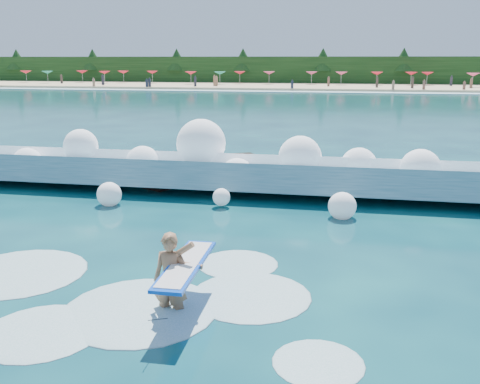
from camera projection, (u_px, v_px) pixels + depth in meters
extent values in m
plane|color=#072F3F|center=(162.00, 258.00, 12.75)|extent=(200.00, 200.00, 0.00)
cube|color=tan|center=(321.00, 87.00, 86.95)|extent=(140.00, 20.00, 0.40)
cube|color=silver|center=(317.00, 92.00, 76.52)|extent=(140.00, 5.00, 0.08)
cube|color=black|center=(324.00, 71.00, 95.91)|extent=(140.00, 4.00, 5.00)
cube|color=teal|center=(218.00, 178.00, 19.14)|extent=(19.12, 2.91, 1.60)
cube|color=white|center=(223.00, 160.00, 19.79)|extent=(19.12, 1.35, 0.74)
cube|color=black|center=(92.00, 169.00, 21.15)|extent=(2.15, 1.68, 1.11)
cube|color=black|center=(157.00, 178.00, 19.84)|extent=(1.91, 1.76, 0.85)
cube|color=black|center=(235.00, 172.00, 20.45)|extent=(2.13, 1.99, 1.19)
imported|color=#946545|center=(171.00, 281.00, 9.92)|extent=(0.69, 0.47, 1.84)
cube|color=blue|center=(186.00, 265.00, 9.84)|extent=(0.63, 2.53, 0.06)
cube|color=white|center=(186.00, 264.00, 9.84)|extent=(0.52, 2.32, 0.06)
cylinder|color=black|center=(159.00, 319.00, 8.78)|extent=(0.01, 0.91, 0.43)
sphere|color=white|center=(27.00, 162.00, 19.95)|extent=(1.08, 1.08, 1.08)
sphere|color=white|center=(81.00, 146.00, 20.21)|extent=(1.30, 1.30, 1.30)
sphere|color=white|center=(143.00, 163.00, 19.68)|extent=(1.27, 1.27, 1.27)
sphere|color=white|center=(201.00, 144.00, 19.68)|extent=(1.82, 1.82, 1.82)
sphere|color=white|center=(237.00, 175.00, 18.83)|extent=(1.19, 1.19, 1.19)
sphere|color=white|center=(300.00, 157.00, 18.86)|extent=(1.53, 1.53, 1.53)
sphere|color=white|center=(359.00, 166.00, 18.70)|extent=(1.27, 1.27, 1.27)
sphere|color=white|center=(420.00, 169.00, 17.62)|extent=(1.34, 1.34, 1.34)
sphere|color=white|center=(109.00, 194.00, 17.25)|extent=(0.80, 0.80, 0.80)
sphere|color=white|center=(221.00, 197.00, 17.02)|extent=(0.56, 0.56, 0.56)
sphere|color=white|center=(342.00, 206.00, 15.87)|extent=(0.84, 0.84, 0.84)
ellipsoid|color=silver|center=(140.00, 310.00, 10.10)|extent=(2.97, 2.97, 0.15)
ellipsoid|color=silver|center=(42.00, 332.00, 9.28)|extent=(2.14, 2.14, 0.11)
ellipsoid|color=silver|center=(251.00, 296.00, 10.68)|extent=(2.45, 2.45, 0.12)
ellipsoid|color=silver|center=(20.00, 273.00, 11.86)|extent=(2.94, 2.94, 0.15)
ellipsoid|color=silver|center=(238.00, 264.00, 12.35)|extent=(1.87, 1.87, 0.09)
ellipsoid|color=silver|center=(318.00, 363.00, 8.33)|extent=(1.46, 1.46, 0.07)
cone|color=red|center=(26.00, 72.00, 97.45)|extent=(2.00, 2.00, 0.50)
cone|color=#15856E|center=(47.00, 72.00, 95.11)|extent=(2.00, 2.00, 0.50)
cone|color=red|center=(82.00, 72.00, 98.28)|extent=(2.00, 2.00, 0.50)
cone|color=red|center=(104.00, 73.00, 94.28)|extent=(2.00, 2.00, 0.50)
cone|color=red|center=(123.00, 72.00, 96.18)|extent=(2.00, 2.00, 0.50)
cone|color=red|center=(152.00, 72.00, 95.22)|extent=(2.00, 2.00, 0.50)
cone|color=red|center=(191.00, 73.00, 91.25)|extent=(2.00, 2.00, 0.50)
cone|color=#15856E|center=(220.00, 73.00, 90.37)|extent=(2.00, 2.00, 0.50)
cone|color=red|center=(240.00, 73.00, 92.58)|extent=(2.00, 2.00, 0.50)
cone|color=#D43E71|center=(269.00, 73.00, 91.38)|extent=(2.00, 2.00, 0.50)
cone|color=#D43E71|center=(312.00, 73.00, 90.50)|extent=(2.00, 2.00, 0.50)
cone|color=#D43E71|center=(341.00, 73.00, 88.89)|extent=(2.00, 2.00, 0.50)
cone|color=red|center=(377.00, 73.00, 88.30)|extent=(2.00, 2.00, 0.50)
cone|color=red|center=(411.00, 74.00, 87.77)|extent=(2.00, 2.00, 0.50)
cone|color=red|center=(427.00, 74.00, 87.31)|extent=(2.00, 2.00, 0.50)
cone|color=#D43E71|center=(473.00, 75.00, 81.74)|extent=(2.00, 2.00, 0.50)
cube|color=#3F332D|center=(245.00, 80.00, 87.55)|extent=(0.35, 0.22, 1.60)
cube|color=#8C664C|center=(349.00, 82.00, 82.42)|extent=(0.35, 0.22, 1.42)
cube|color=#262633|center=(425.00, 83.00, 80.11)|extent=(0.35, 0.22, 1.48)
cube|color=#3F332D|center=(136.00, 80.00, 91.67)|extent=(0.35, 0.22, 1.38)
cube|color=#8C664C|center=(4.00, 80.00, 89.39)|extent=(0.35, 0.22, 1.43)
cube|color=brown|center=(217.00, 80.00, 90.66)|extent=(0.35, 0.22, 1.42)
cube|color=#3F332D|center=(412.00, 83.00, 78.58)|extent=(0.35, 0.22, 1.54)
cube|color=#8C664C|center=(340.00, 81.00, 84.76)|extent=(0.35, 0.22, 1.52)
cube|color=#262633|center=(59.00, 79.00, 95.84)|extent=(0.35, 0.22, 1.51)
cube|color=brown|center=(147.00, 84.00, 82.34)|extent=(0.35, 0.22, 1.53)
cube|color=#3F332D|center=(170.00, 79.00, 94.51)|extent=(0.35, 0.22, 1.42)
cube|color=#8C664C|center=(149.00, 82.00, 85.08)|extent=(0.35, 0.22, 1.36)
cube|color=#262633|center=(459.00, 82.00, 83.10)|extent=(0.35, 0.22, 1.40)
cube|color=brown|center=(394.00, 86.00, 76.76)|extent=(0.35, 0.22, 1.37)
cube|color=#3F332D|center=(117.00, 80.00, 86.66)|extent=(0.35, 0.22, 1.60)
cube|color=#8C664C|center=(268.00, 80.00, 89.62)|extent=(0.35, 0.22, 1.35)
cube|color=brown|center=(284.00, 82.00, 83.30)|extent=(0.35, 0.22, 1.50)
cube|color=#3F332D|center=(115.00, 80.00, 90.75)|extent=(0.35, 0.22, 1.48)
cube|color=#8C664C|center=(381.00, 82.00, 83.63)|extent=(0.35, 0.22, 1.49)
cube|color=#262633|center=(60.00, 83.00, 86.22)|extent=(0.35, 0.22, 1.51)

